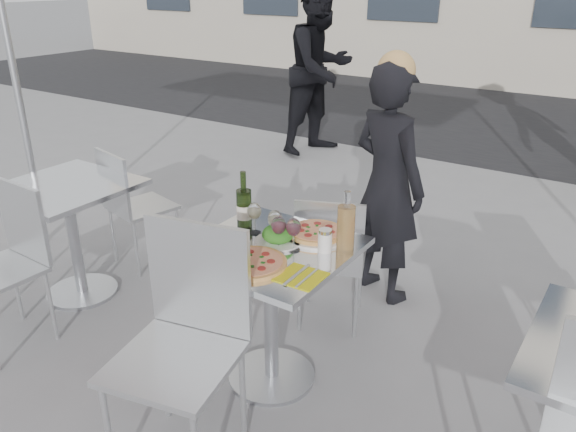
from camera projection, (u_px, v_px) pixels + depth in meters
The scene contains 22 objects.
ground at pixel (272, 377), 2.88m from camera, with size 80.00×80.00×0.00m, color slate.
street_asphalt at pixel (539, 122), 7.84m from camera, with size 24.00×5.00×0.00m, color black.
main_table at pixel (271, 286), 2.66m from camera, with size 0.72×0.72×0.75m.
side_table_left at pixel (70, 217), 3.43m from camera, with size 0.72×0.72×0.75m.
chair_far at pixel (330, 252), 3.11m from camera, with size 0.49×0.50×0.82m.
chair_near at pixel (186, 327), 2.25m from camera, with size 0.55×0.56×1.01m.
side_chair_lfar at pixel (130, 199), 3.80m from camera, with size 0.46×0.47×0.84m.
side_chair_lnear at pixel (9, 253), 3.01m from camera, with size 0.42×0.43×0.89m.
woman_diner at pixel (388, 185), 3.38m from camera, with size 0.54×0.35×1.47m, color black.
pedestrian_a at pixel (320, 69), 6.20m from camera, with size 0.91×0.71×1.88m, color black.
pizza_near at pixel (252, 263), 2.41m from camera, with size 0.31×0.31×0.02m.
pizza_far at pixel (316, 233), 2.68m from camera, with size 0.31×0.31×0.03m.
salad_plate at pixel (278, 236), 2.60m from camera, with size 0.22×0.22×0.09m.
wine_bottle at pixel (244, 207), 2.72m from camera, with size 0.07×0.08×0.29m.
carafe at pixel (346, 228), 2.49m from camera, with size 0.08×0.08×0.29m.
sugar_shaker at pixel (325, 241), 2.52m from camera, with size 0.06×0.06×0.11m.
wineglass_white_a at pixel (254, 212), 2.67m from camera, with size 0.07×0.07×0.16m.
wineglass_white_b at pixel (275, 220), 2.59m from camera, with size 0.07×0.07×0.16m.
wineglass_red_a at pixel (279, 226), 2.52m from camera, with size 0.07×0.07×0.16m.
wineglass_red_b at pixel (293, 228), 2.50m from camera, with size 0.07×0.07×0.16m.
napkin_left at pixel (197, 248), 2.56m from camera, with size 0.24×0.24×0.01m.
napkin_right at pixel (301, 276), 2.32m from camera, with size 0.19×0.20×0.01m.
Camera 1 is at (1.35, -1.88, 1.90)m, focal length 35.00 mm.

